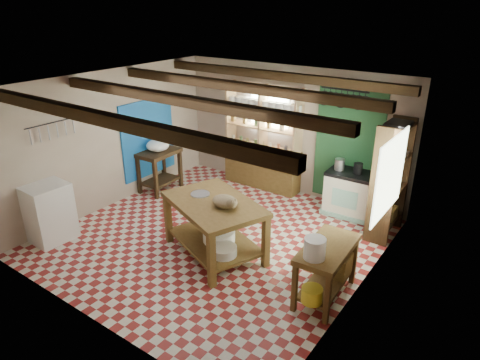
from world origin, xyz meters
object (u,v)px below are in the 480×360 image
Objects in this scene: white_cabinet at (50,213)px; cat at (225,202)px; prep_table at (160,171)px; right_counter at (326,272)px; work_table at (215,228)px; stove at (350,193)px.

cat is (2.76, 1.20, 0.51)m from white_cabinet.
prep_table is 2.14× the size of cat.
right_counter is at bearing -18.15° from prep_table.
stove is (1.21, 2.53, -0.03)m from work_table.
right_counter is (0.68, -2.51, -0.03)m from stove.
white_cabinet is at bearing -166.88° from right_counter.
cat reaches higher than prep_table.
prep_table is 0.88× the size of white_cabinet.
work_table is at bearing 28.47° from white_cabinet.
work_table is 1.86× the size of stove.
work_table is 1.89m from right_counter.
right_counter is at bearing 22.51° from work_table.
white_cabinet is at bearing -136.81° from stove.
white_cabinet is (-0.02, -2.52, 0.06)m from prep_table.
prep_table is at bearing 91.60° from white_cabinet.
work_table is 1.46× the size of right_counter.
stove is 2.60m from right_counter.
white_cabinet is (-3.72, -3.77, 0.07)m from stove.
stove is 2.11× the size of cat.
work_table is 1.83× the size of prep_table.
white_cabinet reaches higher than stove.
prep_table is 0.80× the size of right_counter.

